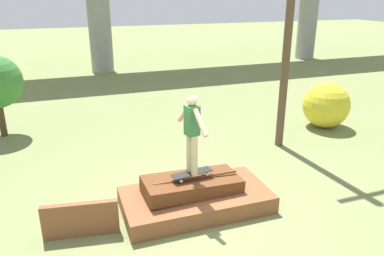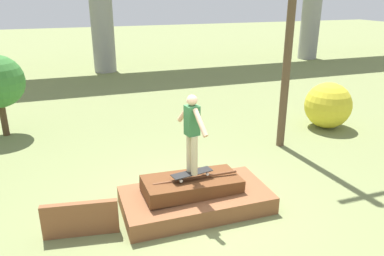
% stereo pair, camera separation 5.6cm
% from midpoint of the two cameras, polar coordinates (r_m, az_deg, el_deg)
% --- Properties ---
extents(ground_plane, '(80.00, 80.00, 0.00)m').
position_cam_midpoint_polar(ground_plane, '(7.20, 0.81, -12.03)').
color(ground_plane, olive).
extents(scrap_pile, '(2.73, 1.41, 0.65)m').
position_cam_midpoint_polar(scrap_pile, '(7.09, 0.68, -10.37)').
color(scrap_pile, brown).
rests_on(scrap_pile, ground_plane).
extents(scrap_plank_loose, '(1.23, 0.30, 0.61)m').
position_cam_midpoint_polar(scrap_plank_loose, '(6.59, -16.40, -13.18)').
color(scrap_plank_loose, brown).
rests_on(scrap_plank_loose, ground_plane).
extents(skateboard, '(0.80, 0.34, 0.09)m').
position_cam_midpoint_polar(skateboard, '(6.84, 0.24, -6.89)').
color(skateboard, black).
rests_on(skateboard, scrap_pile).
extents(skater, '(0.25, 1.01, 1.45)m').
position_cam_midpoint_polar(skater, '(6.51, 0.25, -0.30)').
color(skater, '#C6B78E').
rests_on(skater, skateboard).
extents(bush_yellow_flowering, '(1.36, 1.36, 1.36)m').
position_cam_midpoint_polar(bush_yellow_flowering, '(11.75, 20.13, 3.27)').
color(bush_yellow_flowering, gold).
rests_on(bush_yellow_flowering, ground_plane).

